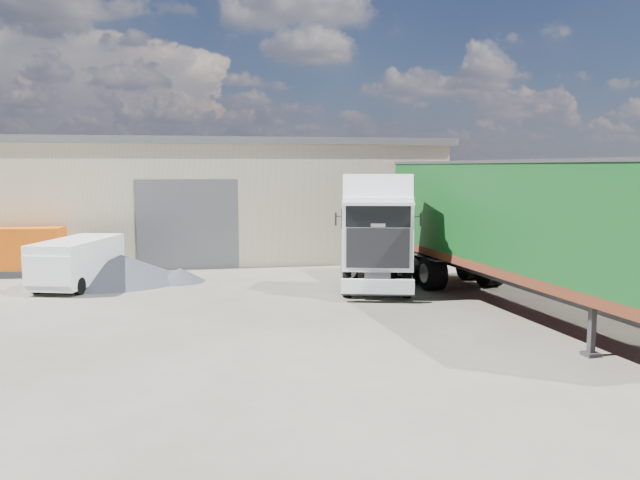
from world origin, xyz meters
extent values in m
plane|color=#2A2722|center=(0.00, 0.00, 0.00)|extent=(120.00, 120.00, 0.00)
cube|color=beige|center=(-6.00, 16.00, 2.50)|extent=(30.00, 12.00, 5.00)
cube|color=#535558|center=(-6.00, 16.00, 5.15)|extent=(30.60, 12.60, 0.30)
cube|color=#535558|center=(-2.00, 9.98, 1.80)|extent=(4.00, 0.08, 3.60)
cube|color=#535558|center=(-6.00, 16.00, 5.35)|extent=(30.60, 0.40, 0.15)
cube|color=maroon|center=(11.50, 6.00, 1.25)|extent=(0.35, 26.00, 2.50)
cylinder|color=black|center=(3.95, 3.36, 0.46)|extent=(2.30, 1.42, 0.92)
cylinder|color=black|center=(4.71, 6.31, 0.46)|extent=(2.34, 1.43, 0.92)
cylinder|color=black|center=(5.01, 7.49, 0.46)|extent=(2.34, 1.43, 0.92)
cube|color=#2D2D30|center=(4.47, 5.38, 0.78)|extent=(2.18, 5.75, 0.26)
cube|color=silver|center=(3.75, 2.56, 0.48)|extent=(2.20, 0.76, 0.48)
cube|color=silver|center=(4.03, 3.66, 1.98)|extent=(2.60, 2.47, 2.13)
cube|color=black|center=(3.78, 2.69, 1.65)|extent=(1.87, 0.52, 1.22)
cube|color=black|center=(3.79, 2.70, 2.61)|extent=(1.91, 0.53, 0.65)
cube|color=silver|center=(4.07, 3.82, 3.35)|extent=(2.51, 2.17, 1.07)
cube|color=#0B5137|center=(3.06, 4.26, 1.74)|extent=(0.17, 0.63, 0.96)
cube|color=#0B5137|center=(5.17, 3.72, 1.74)|extent=(0.17, 0.63, 0.96)
cylinder|color=#2D2D30|center=(4.75, 6.48, 0.97)|extent=(1.16, 1.16, 0.10)
cube|color=#2D2D30|center=(6.85, -3.49, 0.59)|extent=(0.35, 0.35, 1.17)
cylinder|color=black|center=(7.13, 4.95, 0.57)|extent=(2.81, 1.35, 1.13)
cube|color=#2D2D30|center=(7.48, 0.64, 0.96)|extent=(1.89, 12.84, 0.37)
cube|color=#522512|center=(7.48, 0.64, 1.31)|extent=(3.70, 12.99, 0.26)
cube|color=black|center=(7.48, 0.64, 2.83)|extent=(3.70, 12.99, 2.78)
cube|color=#2D2D30|center=(7.48, 0.64, 4.24)|extent=(3.77, 13.06, 0.09)
cylinder|color=black|center=(-6.08, 5.69, 0.28)|extent=(1.74, 1.02, 0.57)
cylinder|color=black|center=(-5.28, 8.31, 0.28)|extent=(1.74, 1.02, 0.57)
cube|color=silver|center=(-5.68, 7.00, 0.90)|extent=(2.70, 4.25, 1.46)
cube|color=silver|center=(-6.15, 5.44, 0.86)|extent=(1.74, 1.20, 0.94)
cube|color=black|center=(-6.10, 5.60, 1.33)|extent=(1.46, 0.50, 0.51)
cube|color=#2D2D30|center=(-8.00, 9.80, 0.14)|extent=(3.09, 2.08, 0.28)
cube|color=#D7560C|center=(-8.00, 9.80, 0.92)|extent=(2.89, 1.88, 1.84)
cone|color=#20222A|center=(-4.30, 7.46, 0.50)|extent=(6.28, 6.28, 1.00)
cone|color=#20222A|center=(-2.26, 7.25, 0.25)|extent=(2.36, 2.36, 0.50)
cone|color=#20222A|center=(-6.27, 7.49, 0.30)|extent=(2.88, 2.88, 0.60)
camera|label=1|loc=(-1.37, -15.37, 4.10)|focal=35.00mm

